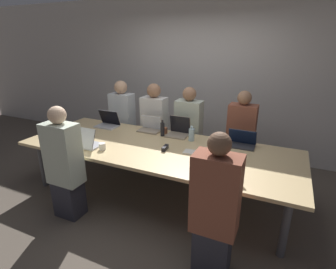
% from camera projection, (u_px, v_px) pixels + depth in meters
% --- Properties ---
extents(ground_plane, '(24.00, 24.00, 0.00)m').
position_uv_depth(ground_plane, '(158.00, 194.00, 3.68)').
color(ground_plane, brown).
extents(curtain_wall, '(12.00, 0.06, 2.80)m').
position_uv_depth(curtain_wall, '(202.00, 77.00, 4.79)').
color(curtain_wall, '#BCB7B2').
rests_on(curtain_wall, ground_plane).
extents(conference_table, '(3.60, 1.32, 0.73)m').
position_uv_depth(conference_table, '(157.00, 150.00, 3.45)').
color(conference_table, '#D6B77F').
rests_on(conference_table, ground_plane).
extents(laptop_far_midleft, '(0.34, 0.23, 0.23)m').
position_uv_depth(laptop_far_midleft, '(150.00, 126.00, 4.01)').
color(laptop_far_midleft, gray).
rests_on(laptop_far_midleft, conference_table).
extents(person_far_midleft, '(0.40, 0.24, 1.40)m').
position_uv_depth(person_far_midleft, '(154.00, 127.00, 4.35)').
color(person_far_midleft, '#2D2D38').
rests_on(person_far_midleft, ground_plane).
extents(cup_far_midleft, '(0.08, 0.08, 0.09)m').
position_uv_depth(cup_far_midleft, '(165.00, 130.00, 3.91)').
color(cup_far_midleft, brown).
rests_on(cup_far_midleft, conference_table).
extents(bottle_far_midleft, '(0.06, 0.06, 0.24)m').
position_uv_depth(bottle_far_midleft, '(163.00, 129.00, 3.78)').
color(bottle_far_midleft, black).
rests_on(bottle_far_midleft, conference_table).
extents(laptop_far_right, '(0.36, 0.22, 0.22)m').
position_uv_depth(laptop_far_right, '(241.00, 141.00, 3.43)').
color(laptop_far_right, '#333338').
rests_on(laptop_far_right, conference_table).
extents(person_far_right, '(0.40, 0.24, 1.38)m').
position_uv_depth(person_far_right, '(240.00, 138.00, 3.89)').
color(person_far_right, '#2D2D38').
rests_on(person_far_right, ground_plane).
extents(laptop_near_right, '(0.33, 0.24, 0.23)m').
position_uv_depth(laptop_near_right, '(226.00, 170.00, 2.67)').
color(laptop_near_right, '#333338').
rests_on(laptop_near_right, conference_table).
extents(person_near_right, '(0.40, 0.24, 1.37)m').
position_uv_depth(person_near_right, '(215.00, 210.00, 2.26)').
color(person_near_right, '#2D2D38').
rests_on(person_near_right, ground_plane).
extents(cup_near_right, '(0.09, 0.09, 0.08)m').
position_uv_depth(cup_near_right, '(200.00, 165.00, 2.83)').
color(cup_near_right, red).
rests_on(cup_near_right, conference_table).
extents(bottle_near_right, '(0.08, 0.08, 0.22)m').
position_uv_depth(bottle_near_right, '(203.00, 158.00, 2.88)').
color(bottle_near_right, '#ADD1E0').
rests_on(bottle_near_right, conference_table).
extents(laptop_far_left, '(0.36, 0.26, 0.26)m').
position_uv_depth(laptop_far_left, '(108.00, 122.00, 4.22)').
color(laptop_far_left, '#B7B7BC').
rests_on(laptop_far_left, conference_table).
extents(person_far_left, '(0.40, 0.24, 1.40)m').
position_uv_depth(person_far_left, '(123.00, 121.00, 4.64)').
color(person_far_left, '#2D2D38').
rests_on(person_far_left, ground_plane).
extents(laptop_near_left, '(0.32, 0.27, 0.27)m').
position_uv_depth(laptop_near_left, '(87.00, 142.00, 3.39)').
color(laptop_near_left, '#B7B7BC').
rests_on(laptop_near_left, conference_table).
extents(person_near_left, '(0.40, 0.24, 1.37)m').
position_uv_depth(person_near_left, '(65.00, 166.00, 3.04)').
color(person_near_left, '#2D2D38').
rests_on(person_near_left, ground_plane).
extents(cup_near_left, '(0.09, 0.09, 0.09)m').
position_uv_depth(cup_near_left, '(102.00, 146.00, 3.32)').
color(cup_near_left, white).
rests_on(cup_near_left, conference_table).
extents(laptop_far_center, '(0.31, 0.27, 0.27)m').
position_uv_depth(laptop_far_center, '(179.00, 130.00, 3.82)').
color(laptop_far_center, gray).
rests_on(laptop_far_center, conference_table).
extents(person_far_center, '(0.40, 0.24, 1.38)m').
position_uv_depth(person_far_center, '(188.00, 132.00, 4.12)').
color(person_far_center, '#2D2D38').
rests_on(person_far_center, ground_plane).
extents(bottle_far_center, '(0.08, 0.08, 0.21)m').
position_uv_depth(bottle_far_center, '(192.00, 134.00, 3.60)').
color(bottle_far_center, '#ADD1E0').
rests_on(bottle_far_center, conference_table).
extents(stapler, '(0.06, 0.15, 0.05)m').
position_uv_depth(stapler, '(165.00, 148.00, 3.32)').
color(stapler, black).
rests_on(stapler, conference_table).
extents(notebook, '(0.22, 0.15, 0.02)m').
position_uv_depth(notebook, '(193.00, 152.00, 3.22)').
color(notebook, silver).
rests_on(notebook, conference_table).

